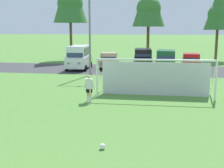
# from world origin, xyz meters

# --- Properties ---
(ground_plane) EXTENTS (400.00, 400.00, 0.00)m
(ground_plane) POSITION_xyz_m (0.00, 15.00, 0.00)
(ground_plane) COLOR #518438
(parking_lot_strip) EXTENTS (52.00, 8.40, 0.01)m
(parking_lot_strip) POSITION_xyz_m (0.00, 27.23, 0.00)
(parking_lot_strip) COLOR #3D3D3F
(parking_lot_strip) RESTS_ON ground
(soccer_ball) EXTENTS (0.22, 0.22, 0.22)m
(soccer_ball) POSITION_xyz_m (1.14, 5.35, 0.11)
(soccer_ball) COLOR white
(soccer_ball) RESTS_ON ground
(soccer_goal) EXTENTS (7.44, 2.00, 2.57)m
(soccer_goal) POSITION_xyz_m (2.82, 14.62, 1.29)
(soccer_goal) COLOR white
(soccer_goal) RESTS_ON ground
(player_defender_far) EXTENTS (0.73, 0.28, 1.64)m
(player_defender_far) POSITION_xyz_m (-1.02, 12.39, 0.82)
(player_defender_far) COLOR beige
(player_defender_far) RESTS_ON ground
(parked_car_slot_far_left) EXTENTS (2.35, 4.88, 2.52)m
(parked_car_slot_far_left) POSITION_xyz_m (-5.48, 26.66, 1.34)
(parked_car_slot_far_left) COLOR silver
(parked_car_slot_far_left) RESTS_ON ground
(parked_car_slot_left) EXTENTS (2.26, 4.31, 1.72)m
(parked_car_slot_left) POSITION_xyz_m (-2.47, 28.04, 0.88)
(parked_car_slot_left) COLOR tan
(parked_car_slot_left) RESTS_ON ground
(parked_car_slot_center_left) EXTENTS (2.38, 4.72, 2.16)m
(parked_car_slot_center_left) POSITION_xyz_m (1.25, 28.29, 1.11)
(parked_car_slot_center_left) COLOR black
(parked_car_slot_center_left) RESTS_ON ground
(parked_car_slot_center) EXTENTS (2.28, 4.67, 2.16)m
(parked_car_slot_center) POSITION_xyz_m (3.69, 26.51, 1.11)
(parked_car_slot_center) COLOR #194C2D
(parked_car_slot_center) RESTS_ON ground
(parked_car_slot_center_right) EXTENTS (2.20, 4.28, 1.72)m
(parked_car_slot_center_right) POSITION_xyz_m (6.35, 28.20, 0.88)
(parked_car_slot_center_right) COLOR red
(parked_car_slot_center_right) RESTS_ON ground
(tree_mid_left) EXTENTS (4.12, 4.12, 10.98)m
(tree_mid_left) POSITION_xyz_m (1.48, 34.81, 7.55)
(tree_mid_left) COLOR brown
(tree_mid_left) RESTS_ON ground
(tree_center_back) EXTENTS (3.74, 3.74, 9.97)m
(tree_center_back) POSITION_xyz_m (10.64, 38.51, 6.85)
(tree_center_back) COLOR brown
(tree_center_back) RESTS_ON ground
(street_lamp) EXTENTS (2.00, 0.32, 7.97)m
(street_lamp) POSITION_xyz_m (-3.20, 22.77, 4.12)
(street_lamp) COLOR slate
(street_lamp) RESTS_ON ground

